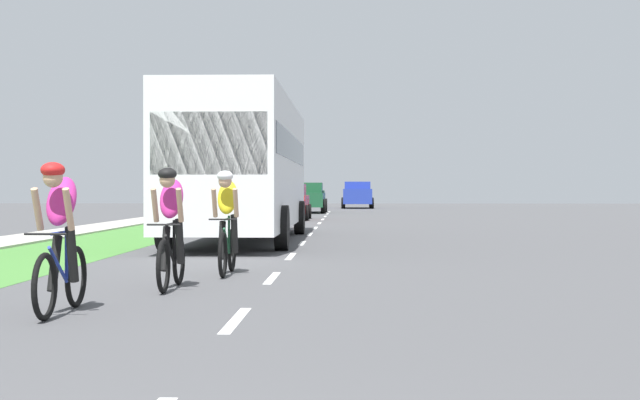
{
  "coord_description": "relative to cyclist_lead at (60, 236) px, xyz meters",
  "views": [
    {
      "loc": [
        1.12,
        -2.32,
        1.31
      ],
      "look_at": [
        0.6,
        14.27,
        1.11
      ],
      "focal_mm": 51.61,
      "sensor_mm": 36.0,
      "label": 1
    }
  ],
  "objects": [
    {
      "name": "sedan_red",
      "position": [
        0.35,
        29.54,
        -0.04
      ],
      "size": [
        1.98,
        4.3,
        1.52
      ],
      "color": "red",
      "rests_on": "ground_plane"
    },
    {
      "name": "cyclist_distant",
      "position": [
        1.16,
        4.43,
        0.0
      ],
      "size": [
        0.42,
        1.72,
        1.58
      ],
      "color": "black",
      "rests_on": "ground_plane"
    },
    {
      "name": "lane_markings_center",
      "position": [
        1.88,
        16.86,
        -0.81
      ],
      "size": [
        0.12,
        53.49,
        0.01
      ],
      "color": "white",
      "rests_on": "ground_plane"
    },
    {
      "name": "grass_verge",
      "position": [
        -3.02,
        12.86,
        -0.81
      ],
      "size": [
        2.92,
        70.0,
        0.01
      ],
      "primitive_type": "cube",
      "color": "#478438",
      "rests_on": "ground_plane"
    },
    {
      "name": "cyclist_lead",
      "position": [
        0.0,
        0.0,
        0.0
      ],
      "size": [
        0.42,
        1.72,
        1.58
      ],
      "color": "black",
      "rests_on": "ground_plane"
    },
    {
      "name": "bus_white",
      "position": [
        0.33,
        13.74,
        1.17
      ],
      "size": [
        2.78,
        11.6,
        3.48
      ],
      "color": "silver",
      "rests_on": "ground_plane"
    },
    {
      "name": "pickup_dark_green",
      "position": [
        0.66,
        40.6,
        0.02
      ],
      "size": [
        2.22,
        5.1,
        1.64
      ],
      "color": "#194C2D",
      "rests_on": "ground_plane"
    },
    {
      "name": "cyclist_trailing",
      "position": [
        0.69,
        2.41,
        0.0
      ],
      "size": [
        0.42,
        1.72,
        1.58
      ],
      "color": "black",
      "rests_on": "ground_plane"
    },
    {
      "name": "suv_blue",
      "position": [
        3.57,
        52.79,
        0.14
      ],
      "size": [
        2.15,
        4.7,
        1.79
      ],
      "color": "#23389E",
      "rests_on": "ground_plane"
    },
    {
      "name": "ground_plane",
      "position": [
        1.88,
        12.86,
        -0.81
      ],
      "size": [
        120.0,
        120.0,
        0.0
      ],
      "primitive_type": "plane",
      "color": "#4C4C4F"
    },
    {
      "name": "sidewalk_concrete",
      "position": [
        -5.34,
        12.86,
        -0.81
      ],
      "size": [
        1.71,
        70.0,
        0.1
      ],
      "primitive_type": "cube",
      "color": "#B2ADA3",
      "rests_on": "ground_plane"
    }
  ]
}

